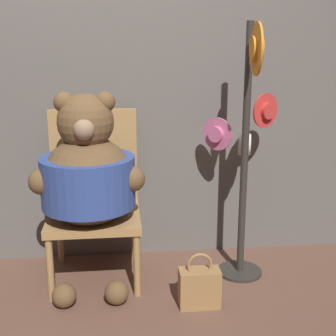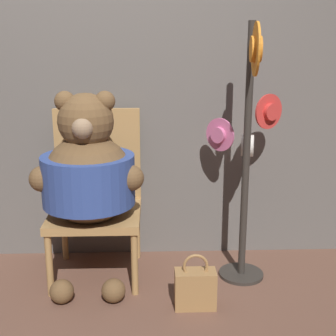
# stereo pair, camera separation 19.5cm
# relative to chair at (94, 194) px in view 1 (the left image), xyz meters

# --- Properties ---
(ground_plane) EXTENTS (14.00, 14.00, 0.00)m
(ground_plane) POSITION_rel_chair_xyz_m (0.08, -0.33, -0.52)
(ground_plane) COLOR brown
(wall_back) EXTENTS (8.00, 0.10, 2.75)m
(wall_back) POSITION_rel_chair_xyz_m (0.08, 0.28, 0.85)
(wall_back) COLOR #66605B
(wall_back) RESTS_ON ground_plane
(chair) EXTENTS (0.55, 0.54, 1.03)m
(chair) POSITION_rel_chair_xyz_m (0.00, 0.00, 0.00)
(chair) COLOR #B2844C
(chair) RESTS_ON ground_plane
(teddy_bear) EXTENTS (0.65, 0.58, 1.17)m
(teddy_bear) POSITION_rel_chair_xyz_m (-0.02, -0.19, 0.17)
(teddy_bear) COLOR brown
(teddy_bear) RESTS_ON ground_plane
(hat_display_rack) EXTENTS (0.45, 0.60, 1.55)m
(hat_display_rack) POSITION_rel_chair_xyz_m (0.92, -0.12, 0.30)
(hat_display_rack) COLOR #332D28
(hat_display_rack) RESTS_ON ground_plane
(handbag_on_ground) EXTENTS (0.23, 0.12, 0.32)m
(handbag_on_ground) POSITION_rel_chair_xyz_m (0.59, -0.49, -0.40)
(handbag_on_ground) COLOR #A87A47
(handbag_on_ground) RESTS_ON ground_plane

